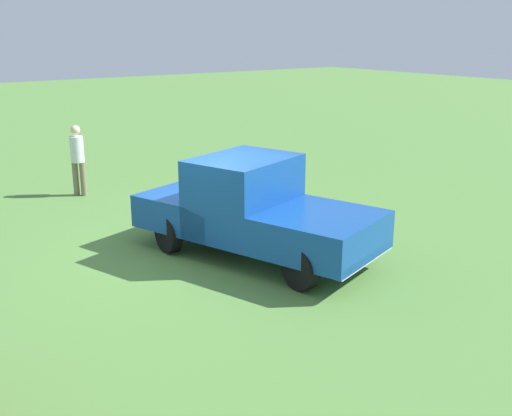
{
  "coord_description": "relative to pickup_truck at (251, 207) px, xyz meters",
  "views": [
    {
      "loc": [
        8.92,
        -5.34,
        3.95
      ],
      "look_at": [
        0.61,
        0.65,
        0.9
      ],
      "focal_mm": 42.48,
      "sensor_mm": 36.0,
      "label": 1
    }
  ],
  "objects": [
    {
      "name": "ground_plane",
      "position": [
        -0.5,
        -0.61,
        -0.91
      ],
      "size": [
        80.0,
        80.0,
        0.0
      ],
      "primitive_type": "plane",
      "color": "#54843D"
    },
    {
      "name": "person_bystander",
      "position": [
        -5.78,
        -1.05,
        0.07
      ],
      "size": [
        0.45,
        0.45,
        1.73
      ],
      "rotation": [
        0.0,
        0.0,
        5.41
      ],
      "color": "#7A6B51",
      "rests_on": "ground_plane"
    },
    {
      "name": "pickup_truck",
      "position": [
        0.0,
        0.0,
        0.0
      ],
      "size": [
        4.78,
        3.13,
        1.78
      ],
      "rotation": [
        0.0,
        0.0,
        0.32
      ],
      "color": "black",
      "rests_on": "ground_plane"
    }
  ]
}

